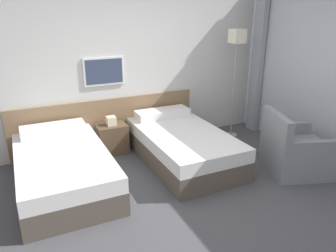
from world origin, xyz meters
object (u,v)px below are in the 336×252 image
(nightstand, at_px, (112,138))
(armchair, at_px, (295,153))
(floor_lamp, at_px, (236,49))
(bed_near_door, at_px, (63,168))
(bed_near_window, at_px, (182,145))

(nightstand, bearing_deg, armchair, -38.38)
(floor_lamp, bearing_deg, armchair, -89.80)
(bed_near_door, bearing_deg, armchair, -17.60)
(bed_near_window, bearing_deg, bed_near_door, 180.00)
(floor_lamp, bearing_deg, bed_near_window, -157.02)
(floor_lamp, distance_m, armchair, 1.99)
(bed_near_window, relative_size, nightstand, 3.21)
(bed_near_window, bearing_deg, nightstand, 139.28)
(bed_near_window, bearing_deg, armchair, -36.72)
(bed_near_door, height_order, bed_near_window, same)
(bed_near_door, distance_m, nightstand, 1.16)
(bed_near_door, height_order, floor_lamp, floor_lamp)
(bed_near_window, relative_size, armchair, 1.91)
(floor_lamp, xyz_separation_m, armchair, (0.01, -1.52, -1.28))
(nightstand, distance_m, armchair, 2.78)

